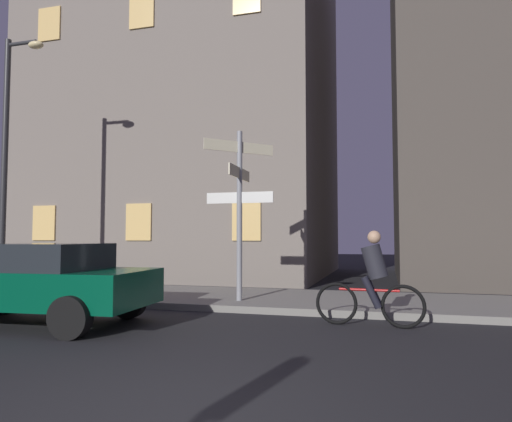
{
  "coord_description": "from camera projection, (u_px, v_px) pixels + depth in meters",
  "views": [
    {
      "loc": [
        1.68,
        -3.24,
        1.49
      ],
      "look_at": [
        -1.09,
        6.63,
        2.08
      ],
      "focal_mm": 32.54,
      "sensor_mm": 36.0,
      "label": 1
    }
  ],
  "objects": [
    {
      "name": "sidewalk_kerb",
      "position": [
        309.0,
        301.0,
        10.41
      ],
      "size": [
        40.0,
        3.31,
        0.14
      ],
      "primitive_type": "cube",
      "color": "gray",
      "rests_on": "ground_plane"
    },
    {
      "name": "street_lamp",
      "position": [
        9.0,
        143.0,
        12.37
      ],
      "size": [
        1.21,
        0.28,
        6.72
      ],
      "color": "#2D2D30",
      "rests_on": "sidewalk_kerb"
    },
    {
      "name": "car_near_left",
      "position": [
        36.0,
        281.0,
        7.97
      ],
      "size": [
        4.21,
        2.22,
        1.39
      ],
      "color": "#05472D",
      "rests_on": "ground_plane"
    },
    {
      "name": "cyclist",
      "position": [
        372.0,
        282.0,
        7.79
      ],
      "size": [
        1.82,
        0.36,
        1.61
      ],
      "color": "black",
      "rests_on": "ground_plane"
    },
    {
      "name": "signpost",
      "position": [
        239.0,
        198.0,
        10.09
      ],
      "size": [
        1.51,
        1.41,
        3.68
      ],
      "color": "gray",
      "rests_on": "sidewalk_kerb"
    },
    {
      "name": "building_left_block",
      "position": [
        197.0,
        73.0,
        19.88
      ],
      "size": [
        10.96,
        9.34,
        17.1
      ],
      "color": "slate",
      "rests_on": "ground_plane"
    }
  ]
}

